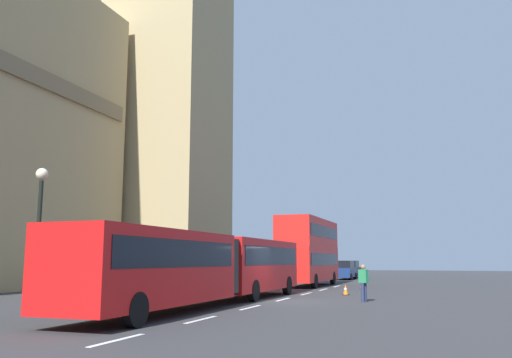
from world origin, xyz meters
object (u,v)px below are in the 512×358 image
object	(u,v)px
sedan_lead	(344,270)
street_lamp	(39,228)
sedan_trailing	(350,269)
traffic_cone_west	(346,290)
traffic_cone_middle	(362,284)
pedestrian_near_cones	(364,282)
articulated_bus	(211,263)
double_decker_bus	(309,249)

from	to	relation	value
sedan_lead	street_lamp	distance (m)	37.00
sedan_trailing	sedan_lead	bearing A→B (deg)	-176.37
sedan_lead	traffic_cone_west	bearing A→B (deg)	-169.90
traffic_cone_middle	pedestrian_near_cones	size ratio (longest dim) A/B	0.34
articulated_bus	traffic_cone_west	xyz separation A→B (m)	(8.47, -4.26, -1.46)
articulated_bus	pedestrian_near_cones	size ratio (longest dim) A/B	11.12
articulated_bus	traffic_cone_west	distance (m)	9.59
articulated_bus	street_lamp	distance (m)	7.12
double_decker_bus	traffic_cone_middle	bearing A→B (deg)	-114.11
articulated_bus	double_decker_bus	xyz separation A→B (m)	(17.56, 0.00, 0.96)
double_decker_bus	traffic_cone_west	xyz separation A→B (m)	(-9.09, -4.26, -2.43)
traffic_cone_west	street_lamp	distance (m)	16.60
traffic_cone_west	traffic_cone_middle	world-z (taller)	same
traffic_cone_west	pedestrian_near_cones	size ratio (longest dim) A/B	0.34
sedan_trailing	pedestrian_near_cones	bearing A→B (deg)	-169.60
articulated_bus	double_decker_bus	distance (m)	17.58
sedan_trailing	street_lamp	distance (m)	42.56
sedan_trailing	traffic_cone_west	distance (m)	28.81
sedan_lead	sedan_trailing	world-z (taller)	same
double_decker_bus	street_lamp	xyz separation A→B (m)	(-22.91, 4.50, 0.35)
articulated_bus	traffic_cone_west	world-z (taller)	articulated_bus
sedan_lead	traffic_cone_middle	bearing A→B (deg)	-165.81
street_lamp	sedan_trailing	bearing A→B (deg)	-5.86
sedan_lead	pedestrian_near_cones	xyz separation A→B (m)	(-27.40, -5.70, -0.00)
sedan_trailing	pedestrian_near_cones	distance (m)	33.60
double_decker_bus	street_lamp	size ratio (longest dim) A/B	1.88
double_decker_bus	traffic_cone_west	world-z (taller)	double_decker_bus
street_lamp	traffic_cone_middle	bearing A→B (deg)	-22.29
traffic_cone_west	pedestrian_near_cones	world-z (taller)	pedestrian_near_cones
sedan_trailing	traffic_cone_middle	bearing A→B (deg)	-168.55
pedestrian_near_cones	articulated_bus	bearing A→B (deg)	123.39
sedan_lead	street_lamp	bearing A→B (deg)	172.70
double_decker_bus	sedan_lead	xyz separation A→B (m)	(13.73, -0.19, -1.80)
traffic_cone_middle	articulated_bus	bearing A→B (deg)	165.27
traffic_cone_west	sedan_trailing	bearing A→B (deg)	8.83
double_decker_bus	articulated_bus	bearing A→B (deg)	-179.99
sedan_lead	street_lamp	size ratio (longest dim) A/B	0.83
street_lamp	pedestrian_near_cones	distance (m)	14.08
traffic_cone_middle	pedestrian_near_cones	world-z (taller)	pedestrian_near_cones
sedan_lead	sedan_trailing	distance (m)	5.66
sedan_lead	articulated_bus	bearing A→B (deg)	179.65
double_decker_bus	street_lamp	world-z (taller)	street_lamp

